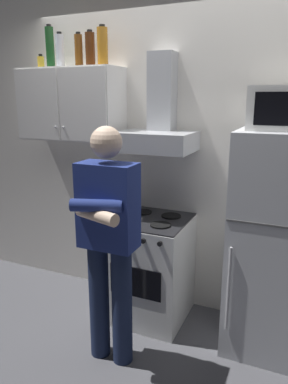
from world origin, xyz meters
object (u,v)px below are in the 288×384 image
(bottle_spice_jar, at_px, (41,62))
(bottle_vodka_clear, at_px, (60,51))
(bottle_rum_dark, at_px, (90,50))
(range_hood, at_px, (157,125))
(upper_cabinet, at_px, (71,104))
(microwave, at_px, (288,108))
(bottle_wine_green, at_px, (50,48))
(bottle_liquor_amber, at_px, (103,47))
(bottle_beer_brown, at_px, (79,51))
(refrigerator, at_px, (275,245))
(person_standing, at_px, (108,240))
(stove_oven, at_px, (151,268))

(bottle_spice_jar, height_order, bottle_vodka_clear, bottle_vodka_clear)
(bottle_spice_jar, relative_size, bottle_rum_dark, 0.44)
(range_hood, height_order, bottle_spice_jar, bottle_spice_jar)
(upper_cabinet, distance_m, bottle_spice_jar, 0.48)
(upper_cabinet, relative_size, microwave, 1.88)
(bottle_wine_green, bearing_deg, bottle_liquor_amber, -2.40)
(bottle_rum_dark, bearing_deg, bottle_wine_green, -176.87)
(bottle_rum_dark, bearing_deg, bottle_beer_brown, 179.18)
(microwave, relative_size, bottle_liquor_amber, 1.56)
(bottle_rum_dark, xyz_separation_m, bottle_vodka_clear, (-0.27, -0.04, -0.00))
(range_hood, xyz_separation_m, refrigerator, (0.95, -0.13, -0.80))
(bottle_vodka_clear, height_order, bottle_wine_green, bottle_wine_green)
(person_standing, distance_m, bottle_wine_green, 1.78)
(upper_cabinet, bearing_deg, stove_oven, -8.90)
(upper_cabinet, height_order, bottle_wine_green, bottle_wine_green)
(stove_oven, bearing_deg, range_hood, 90.00)
(microwave, bearing_deg, stove_oven, -178.85)
(microwave, bearing_deg, bottle_liquor_amber, 176.17)
(bottle_beer_brown, bearing_deg, person_standing, -48.69)
(bottle_vodka_clear, bearing_deg, bottle_spice_jar, 168.22)
(microwave, relative_size, bottle_rum_dark, 1.68)
(refrigerator, height_order, bottle_beer_brown, bottle_beer_brown)
(person_standing, height_order, bottle_spice_jar, bottle_spice_jar)
(person_standing, bearing_deg, upper_cabinet, 135.74)
(refrigerator, bearing_deg, bottle_beer_brown, 174.60)
(upper_cabinet, relative_size, range_hood, 1.20)
(range_hood, bearing_deg, person_standing, -93.91)
(person_standing, height_order, bottle_beer_brown, bottle_beer_brown)
(stove_oven, xyz_separation_m, person_standing, (-0.05, -0.61, 0.47))
(range_hood, bearing_deg, bottle_rum_dark, 177.13)
(bottle_spice_jar, bearing_deg, bottle_wine_green, -13.28)
(stove_oven, relative_size, bottle_rum_dark, 3.06)
(range_hood, height_order, bottle_rum_dark, bottle_rum_dark)
(upper_cabinet, relative_size, stove_oven, 1.03)
(stove_oven, height_order, bottle_vodka_clear, bottle_vodka_clear)
(refrigerator, relative_size, microwave, 3.33)
(bottle_beer_brown, bearing_deg, bottle_rum_dark, -0.82)
(bottle_liquor_amber, bearing_deg, bottle_vodka_clear, 179.80)
(bottle_liquor_amber, bearing_deg, range_hood, 1.53)
(upper_cabinet, height_order, microwave, upper_cabinet)
(range_hood, height_order, bottle_liquor_amber, bottle_liquor_amber)
(range_hood, relative_size, bottle_vodka_clear, 2.67)
(bottle_rum_dark, bearing_deg, bottle_spice_jar, 178.89)
(microwave, bearing_deg, person_standing, -148.00)
(stove_oven, distance_m, person_standing, 0.77)
(refrigerator, height_order, bottle_liquor_amber, bottle_liquor_amber)
(bottle_rum_dark, bearing_deg, microwave, -5.06)
(range_hood, bearing_deg, bottle_spice_jar, 177.94)
(stove_oven, bearing_deg, bottle_liquor_amber, 166.30)
(person_standing, height_order, bottle_wine_green, bottle_wine_green)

